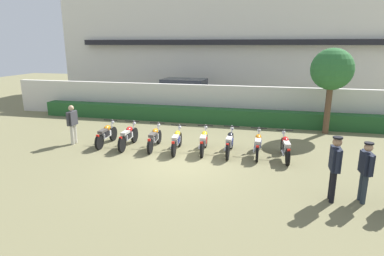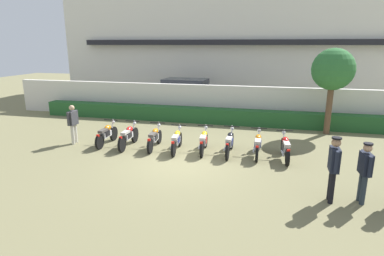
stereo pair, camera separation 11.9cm
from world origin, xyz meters
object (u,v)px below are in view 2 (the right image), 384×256
at_px(parked_car, 188,94).
at_px(motorcycle_in_row_5, 230,142).
at_px(motorcycle_in_row_0, 107,134).
at_px(officer_0, 334,164).
at_px(motorcycle_in_row_6, 258,144).
at_px(tree_near_inspector, 333,70).
at_px(motorcycle_in_row_2, 155,138).
at_px(motorcycle_in_row_1, 128,136).
at_px(motorcycle_in_row_4, 204,141).
at_px(officer_1, 365,168).
at_px(motorcycle_in_row_3, 177,140).
at_px(inspector_person, 73,121).
at_px(motorcycle_in_row_7, 285,147).

xyz_separation_m(parked_car, motorcycle_in_row_5, (3.74, -8.21, -0.48)).
bearing_deg(motorcycle_in_row_0, parked_car, -10.00).
bearing_deg(officer_0, motorcycle_in_row_6, -56.50).
xyz_separation_m(tree_near_inspector, motorcycle_in_row_2, (-6.96, -3.90, -2.46)).
bearing_deg(motorcycle_in_row_2, motorcycle_in_row_1, 89.85).
bearing_deg(officer_0, parked_car, -58.24).
distance_m(motorcycle_in_row_4, officer_1, 5.70).
bearing_deg(motorcycle_in_row_2, motorcycle_in_row_3, -102.17).
bearing_deg(motorcycle_in_row_1, motorcycle_in_row_6, -90.59).
relative_size(motorcycle_in_row_2, inspector_person, 1.15).
bearing_deg(parked_car, tree_near_inspector, -25.87).
height_order(officer_0, officer_1, officer_0).
bearing_deg(motorcycle_in_row_2, officer_0, -121.59).
height_order(motorcycle_in_row_3, officer_1, officer_1).
bearing_deg(parked_car, motorcycle_in_row_3, -75.06).
distance_m(motorcycle_in_row_3, officer_0, 5.92).
height_order(motorcycle_in_row_2, motorcycle_in_row_5, motorcycle_in_row_5).
xyz_separation_m(inspector_person, officer_1, (10.25, -2.79, 0.00)).
xyz_separation_m(motorcycle_in_row_0, motorcycle_in_row_5, (5.05, 0.02, 0.01)).
xyz_separation_m(motorcycle_in_row_1, inspector_person, (-2.38, -0.12, 0.50)).
xyz_separation_m(motorcycle_in_row_7, officer_0, (1.05, -3.04, 0.61)).
bearing_deg(officer_1, motorcycle_in_row_5, -42.74).
relative_size(parked_car, motorcycle_in_row_0, 2.51).
height_order(parked_car, motorcycle_in_row_4, parked_car).
height_order(motorcycle_in_row_3, motorcycle_in_row_7, motorcycle_in_row_7).
height_order(motorcycle_in_row_4, motorcycle_in_row_5, motorcycle_in_row_5).
relative_size(motorcycle_in_row_3, motorcycle_in_row_5, 0.94).
relative_size(motorcycle_in_row_0, officer_1, 1.13).
bearing_deg(motorcycle_in_row_5, motorcycle_in_row_3, 93.67).
bearing_deg(motorcycle_in_row_4, motorcycle_in_row_2, 86.31).
relative_size(motorcycle_in_row_1, officer_1, 1.19).
distance_m(inspector_person, officer_0, 9.91).
bearing_deg(officer_0, tree_near_inspector, -96.80).
height_order(parked_car, officer_0, parked_car).
height_order(motorcycle_in_row_1, officer_1, officer_1).
xyz_separation_m(motorcycle_in_row_5, officer_1, (3.82, -3.00, 0.50)).
bearing_deg(motorcycle_in_row_7, inspector_person, 86.05).
xyz_separation_m(motorcycle_in_row_4, inspector_person, (-5.43, -0.22, 0.51)).
bearing_deg(motorcycle_in_row_2, officer_1, -118.05).
bearing_deg(motorcycle_in_row_6, motorcycle_in_row_7, -96.80).
bearing_deg(officer_0, motorcycle_in_row_4, -36.97).
height_order(tree_near_inspector, officer_1, tree_near_inspector).
bearing_deg(motorcycle_in_row_4, motorcycle_in_row_6, -94.13).
bearing_deg(inspector_person, motorcycle_in_row_2, 3.27).
bearing_deg(motorcycle_in_row_7, tree_near_inspector, -31.36).
xyz_separation_m(motorcycle_in_row_1, motorcycle_in_row_7, (6.05, 0.01, -0.01)).
bearing_deg(motorcycle_in_row_3, motorcycle_in_row_5, -91.29).
bearing_deg(motorcycle_in_row_5, motorcycle_in_row_6, -88.47).
relative_size(parked_car, inspector_person, 2.83).
relative_size(parked_car, motorcycle_in_row_3, 2.52).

